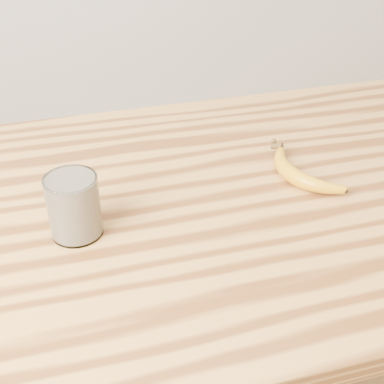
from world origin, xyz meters
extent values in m
cube|color=#B37A3B|center=(0.00, 0.00, 0.88)|extent=(1.20, 0.80, 0.04)
cylinder|color=brown|center=(0.54, 0.34, 0.43)|extent=(0.06, 0.06, 0.86)
cylinder|color=white|center=(-0.26, -0.04, 0.95)|extent=(0.08, 0.08, 0.11)
torus|color=white|center=(-0.26, -0.04, 1.01)|extent=(0.08, 0.08, 0.00)
cylinder|color=beige|center=(-0.26, -0.04, 0.95)|extent=(0.08, 0.08, 0.10)
camera|label=1|loc=(-0.26, -0.76, 1.45)|focal=50.00mm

